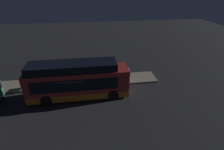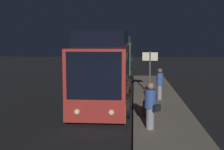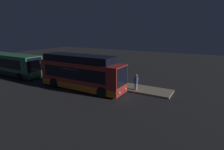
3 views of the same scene
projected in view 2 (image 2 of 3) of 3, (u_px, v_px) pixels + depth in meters
The scene contains 10 objects.
ground at pixel (106, 99), 17.98m from camera, with size 80.00×80.00×0.00m, color #232326.
platform at pixel (157, 98), 17.77m from camera, with size 20.00×2.63×0.19m.
bus_lead at pixel (106, 70), 17.26m from camera, with size 10.37×2.77×3.87m.
bus_second at pixel (118, 58), 30.63m from camera, with size 11.32×2.83×3.10m.
bus_third at pixel (123, 51), 45.45m from camera, with size 12.25×2.79×3.72m.
passenger_boarding at pixel (160, 83), 16.94m from camera, with size 0.46×0.46×1.71m.
passenger_waiting at pixel (151, 104), 11.43m from camera, with size 0.69×0.68×1.73m.
suitcase at pixel (150, 92), 17.27m from camera, with size 0.41×0.19×0.95m.
sign_post at pixel (150, 66), 18.33m from camera, with size 0.10×0.90×2.55m.
trash_bin at pixel (148, 108), 13.43m from camera, with size 0.44×0.44×0.65m.
Camera 2 is at (17.62, 1.60, 3.55)m, focal length 50.00 mm.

